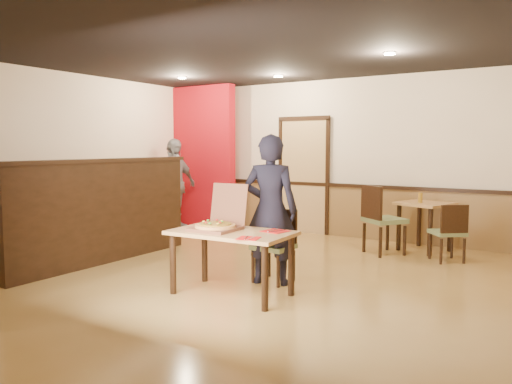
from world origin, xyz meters
TOP-DOWN VIEW (x-y plane):
  - floor at (0.00, 0.00)m, footprint 7.00×7.00m
  - ceiling at (0.00, 0.00)m, footprint 7.00×7.00m
  - wall_back at (0.00, 3.50)m, footprint 7.00×0.00m
  - wall_left at (-3.50, 0.00)m, footprint 0.00×7.00m
  - wainscot_back at (0.00, 3.47)m, footprint 7.00×0.04m
  - chair_rail_back at (0.00, 3.45)m, footprint 7.00×0.06m
  - back_door at (-0.80, 3.46)m, footprint 0.90×0.06m
  - booth_partition at (-2.00, -0.20)m, footprint 0.20×3.10m
  - red_accent_panel at (-2.90, 3.00)m, footprint 1.60×0.20m
  - spot_a at (-2.30, 1.80)m, footprint 0.14×0.14m
  - spot_b at (-0.80, 2.50)m, footprint 0.14×0.14m
  - spot_c at (1.40, 1.50)m, footprint 0.14×0.14m
  - main_table at (0.35, -0.48)m, footprint 1.34×0.81m
  - diner_chair at (0.47, 0.28)m, footprint 0.44×0.44m
  - side_chair_left at (1.03, 2.38)m, footprint 0.72×0.72m
  - side_chair_right at (2.02, 2.39)m, footprint 0.57×0.57m
  - side_table at (1.53, 2.99)m, footprint 0.89×0.89m
  - diner at (0.47, 0.13)m, footprint 0.74×0.59m
  - passerby at (-3.00, 2.32)m, footprint 0.57×1.08m
  - pizza_box at (0.17, -0.49)m, footprint 0.49×0.57m
  - pizza at (0.17, -0.54)m, footprint 0.47×0.47m
  - napkin_near at (0.74, -0.74)m, footprint 0.26×0.26m
  - napkin_far at (0.76, -0.24)m, footprint 0.28×0.28m
  - condiment at (1.48, 2.89)m, footprint 0.06×0.06m

SIDE VIEW (x-z plane):
  - floor at x=0.00m, z-range 0.00..0.00m
  - side_chair_right at x=2.02m, z-range 0.04..0.86m
  - wainscot_back at x=0.00m, z-range 0.00..0.90m
  - diner_chair at x=0.47m, z-range 0.04..0.90m
  - side_chair_left at x=1.03m, z-range 0.05..1.08m
  - side_table at x=1.53m, z-range 0.20..0.95m
  - main_table at x=0.35m, z-range 0.24..0.95m
  - napkin_near at x=0.74m, z-range 0.70..0.71m
  - napkin_far at x=0.76m, z-range 0.70..0.71m
  - booth_partition at x=-2.00m, z-range 0.01..1.46m
  - pizza at x=0.17m, z-range 0.74..0.77m
  - pizza_box at x=0.17m, z-range 0.52..1.01m
  - condiment at x=1.48m, z-range 0.75..0.91m
  - diner at x=0.47m, z-range 0.00..1.76m
  - passerby at x=-3.00m, z-range 0.00..1.76m
  - chair_rail_back at x=0.00m, z-range 0.89..0.95m
  - back_door at x=-0.80m, z-range 0.00..2.10m
  - red_accent_panel at x=-2.90m, z-range 0.01..2.79m
  - wall_back at x=0.00m, z-range -2.10..4.90m
  - wall_left at x=-3.50m, z-range -2.10..4.90m
  - spot_a at x=-2.30m, z-range 2.77..2.79m
  - spot_b at x=-0.80m, z-range 2.77..2.79m
  - spot_c at x=1.40m, z-range 2.77..2.79m
  - ceiling at x=0.00m, z-range 2.80..2.80m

